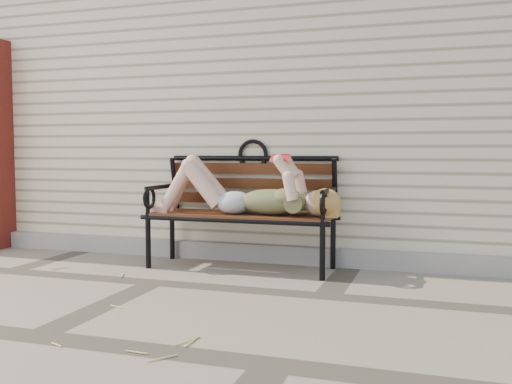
% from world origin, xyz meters
% --- Properties ---
extents(ground, '(80.00, 80.00, 0.00)m').
position_xyz_m(ground, '(0.00, 0.00, 0.00)').
color(ground, gray).
rests_on(ground, ground).
extents(house_wall, '(8.00, 4.00, 3.00)m').
position_xyz_m(house_wall, '(0.00, 3.00, 1.50)').
color(house_wall, beige).
rests_on(house_wall, ground).
extents(foundation_strip, '(8.00, 0.10, 0.15)m').
position_xyz_m(foundation_strip, '(0.00, 0.97, 0.07)').
color(foundation_strip, '#A7A097').
rests_on(foundation_strip, ground).
extents(garden_bench, '(1.61, 0.64, 1.04)m').
position_xyz_m(garden_bench, '(0.42, 0.76, 0.58)').
color(garden_bench, black).
rests_on(garden_bench, ground).
extents(reading_woman, '(1.52, 0.34, 0.48)m').
position_xyz_m(reading_woman, '(0.44, 0.63, 0.62)').
color(reading_woman, '#092A40').
rests_on(reading_woman, ground).
extents(straw_scatter, '(2.45, 1.47, 0.01)m').
position_xyz_m(straw_scatter, '(-0.30, -0.78, 0.01)').
color(straw_scatter, '#E1D36D').
rests_on(straw_scatter, ground).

